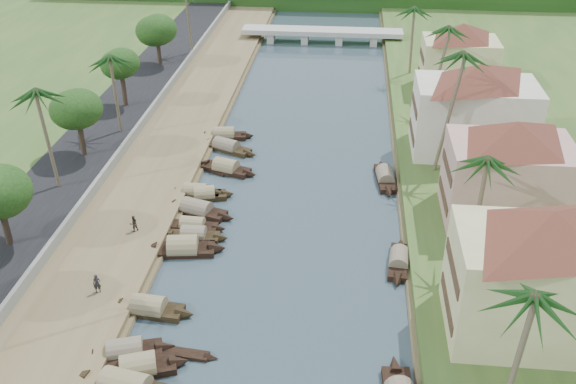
# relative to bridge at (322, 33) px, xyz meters

# --- Properties ---
(ground) EXTENTS (220.00, 220.00, 0.00)m
(ground) POSITION_rel_bridge_xyz_m (-0.00, -72.00, -1.72)
(ground) COLOR #32434C
(ground) RESTS_ON ground
(left_bank) EXTENTS (10.00, 180.00, 0.80)m
(left_bank) POSITION_rel_bridge_xyz_m (-16.00, -52.00, -1.32)
(left_bank) COLOR brown
(left_bank) RESTS_ON ground
(right_bank) EXTENTS (16.00, 180.00, 1.20)m
(right_bank) POSITION_rel_bridge_xyz_m (19.00, -52.00, -1.12)
(right_bank) COLOR #345421
(right_bank) RESTS_ON ground
(road) EXTENTS (8.00, 180.00, 1.40)m
(road) POSITION_rel_bridge_xyz_m (-24.50, -52.00, -1.02)
(road) COLOR black
(road) RESTS_ON ground
(retaining_wall) EXTENTS (0.40, 180.00, 1.10)m
(retaining_wall) POSITION_rel_bridge_xyz_m (-20.20, -52.00, -0.37)
(retaining_wall) COLOR gray
(retaining_wall) RESTS_ON left_bank
(bridge) EXTENTS (28.00, 4.00, 2.40)m
(bridge) POSITION_rel_bridge_xyz_m (0.00, 0.00, 0.00)
(bridge) COLOR #AEADA3
(bridge) RESTS_ON ground
(building_near) EXTENTS (14.85, 14.85, 10.20)m
(building_near) POSITION_rel_bridge_xyz_m (18.99, -74.00, 4.66)
(building_near) COLOR beige
(building_near) RESTS_ON right_bank
(building_mid) EXTENTS (14.11, 14.11, 9.70)m
(building_mid) POSITION_rel_bridge_xyz_m (19.99, -58.00, 4.41)
(building_mid) COLOR tan
(building_mid) RESTS_ON right_bank
(building_far) EXTENTS (15.59, 15.59, 10.20)m
(building_far) POSITION_rel_bridge_xyz_m (18.99, -44.00, 4.66)
(building_far) COLOR silver
(building_far) RESTS_ON right_bank
(building_distant) EXTENTS (12.62, 12.62, 9.20)m
(building_distant) POSITION_rel_bridge_xyz_m (19.99, -24.00, 4.16)
(building_distant) COLOR beige
(building_distant) RESTS_ON right_bank
(sampan_1) EXTENTS (7.41, 3.98, 2.17)m
(sampan_1) POSITION_rel_bridge_xyz_m (-8.63, -79.84, -1.31)
(sampan_1) COLOR black
(sampan_1) RESTS_ON ground
(sampan_3) EXTENTS (7.49, 3.57, 2.01)m
(sampan_3) POSITION_rel_bridge_xyz_m (-10.08, -78.35, -1.31)
(sampan_3) COLOR black
(sampan_3) RESTS_ON ground
(sampan_4) EXTENTS (7.73, 2.35, 2.17)m
(sampan_4) POSITION_rel_bridge_xyz_m (-9.72, -73.53, -1.31)
(sampan_4) COLOR black
(sampan_4) RESTS_ON ground
(sampan_5) EXTENTS (8.10, 3.03, 2.49)m
(sampan_5) POSITION_rel_bridge_xyz_m (-9.03, -65.23, -1.30)
(sampan_5) COLOR black
(sampan_5) RESTS_ON ground
(sampan_6) EXTENTS (6.64, 1.83, 2.01)m
(sampan_6) POSITION_rel_bridge_xyz_m (-8.53, -63.14, -1.31)
(sampan_6) COLOR black
(sampan_6) RESTS_ON ground
(sampan_7) EXTENTS (6.67, 1.70, 1.82)m
(sampan_7) POSITION_rel_bridge_xyz_m (-9.04, -61.43, -1.32)
(sampan_7) COLOR black
(sampan_7) RESTS_ON ground
(sampan_8) EXTENTS (6.44, 3.04, 1.98)m
(sampan_8) POSITION_rel_bridge_xyz_m (-9.13, -55.67, -1.31)
(sampan_8) COLOR black
(sampan_8) RESTS_ON ground
(sampan_9) EXTENTS (8.58, 4.10, 2.15)m
(sampan_9) POSITION_rel_bridge_xyz_m (-9.28, -58.54, -1.31)
(sampan_9) COLOR black
(sampan_9) RESTS_ON ground
(sampan_10) EXTENTS (7.09, 1.77, 1.99)m
(sampan_10) POSITION_rel_bridge_xyz_m (-10.15, -55.20, -1.31)
(sampan_10) COLOR black
(sampan_10) RESTS_ON ground
(sampan_11) EXTENTS (7.79, 3.97, 2.20)m
(sampan_11) POSITION_rel_bridge_xyz_m (-8.01, -49.56, -1.31)
(sampan_11) COLOR black
(sampan_11) RESTS_ON ground
(sampan_12) EXTENTS (8.48, 4.96, 2.07)m
(sampan_12) POSITION_rel_bridge_xyz_m (-8.96, -44.23, -1.31)
(sampan_12) COLOR black
(sampan_12) RESTS_ON ground
(sampan_13) EXTENTS (7.71, 2.37, 2.10)m
(sampan_13) POSITION_rel_bridge_xyz_m (-9.86, -41.01, -1.31)
(sampan_13) COLOR black
(sampan_13) RESTS_ON ground
(sampan_15) EXTENTS (2.21, 7.35, 1.98)m
(sampan_15) POSITION_rel_bridge_xyz_m (10.17, -65.23, -1.31)
(sampan_15) COLOR black
(sampan_15) RESTS_ON ground
(sampan_16) EXTENTS (2.37, 8.34, 2.03)m
(sampan_16) POSITION_rel_bridge_xyz_m (9.44, -49.98, -1.31)
(sampan_16) COLOR black
(sampan_16) RESTS_ON ground
(canoe_1) EXTENTS (5.73, 1.48, 0.92)m
(canoe_1) POSITION_rel_bridge_xyz_m (-6.10, -77.83, -1.62)
(canoe_1) COLOR black
(canoe_1) RESTS_ON ground
(canoe_2) EXTENTS (5.56, 3.51, 0.85)m
(canoe_2) POSITION_rel_bridge_xyz_m (-9.81, -49.51, -1.62)
(canoe_2) COLOR black
(canoe_2) RESTS_ON ground
(palm_0) EXTENTS (3.20, 3.20, 12.42)m
(palm_0) POSITION_rel_bridge_xyz_m (15.00, -83.94, 10.07)
(palm_0) COLOR brown
(palm_0) RESTS_ON ground
(palm_1) EXTENTS (3.20, 3.20, 11.25)m
(palm_1) POSITION_rel_bridge_xyz_m (16.00, -65.76, 8.95)
(palm_1) COLOR brown
(palm_1) RESTS_ON ground
(palm_2) EXTENTS (3.20, 3.20, 14.40)m
(palm_2) POSITION_rel_bridge_xyz_m (15.00, -49.17, 12.00)
(palm_2) COLOR brown
(palm_2) RESTS_ON ground
(palm_3) EXTENTS (3.20, 3.20, 12.25)m
(palm_3) POSITION_rel_bridge_xyz_m (16.00, -32.04, 9.93)
(palm_3) COLOR brown
(palm_3) RESTS_ON ground
(palm_5) EXTENTS (3.20, 3.20, 11.79)m
(palm_5) POSITION_rel_bridge_xyz_m (-24.00, -56.91, 9.67)
(palm_5) COLOR brown
(palm_5) RESTS_ON ground
(palm_6) EXTENTS (3.20, 3.20, 10.71)m
(palm_6) POSITION_rel_bridge_xyz_m (-22.00, -43.14, 8.63)
(palm_6) COLOR brown
(palm_6) RESTS_ON ground
(palm_7) EXTENTS (3.20, 3.20, 11.12)m
(palm_7) POSITION_rel_bridge_xyz_m (14.00, -18.01, 8.83)
(palm_7) COLOR brown
(palm_7) RESTS_ON ground
(tree_3) EXTENTS (5.16, 5.16, 7.58)m
(tree_3) POSITION_rel_bridge_xyz_m (-24.00, -49.69, 5.05)
(tree_3) COLOR #413125
(tree_3) RESTS_ON ground
(tree_4) EXTENTS (4.53, 4.53, 7.51)m
(tree_4) POSITION_rel_bridge_xyz_m (-24.00, -35.07, 5.22)
(tree_4) COLOR #413125
(tree_4) RESTS_ON ground
(tree_5) EXTENTS (5.50, 5.50, 7.57)m
(tree_5) POSITION_rel_bridge_xyz_m (-24.00, -18.47, 4.91)
(tree_5) COLOR #413125
(tree_5) RESTS_ON ground
(tree_6) EXTENTS (4.57, 4.57, 7.22)m
(tree_6) POSITION_rel_bridge_xyz_m (24.00, -43.85, 4.73)
(tree_6) COLOR #413125
(tree_6) RESTS_ON ground
(person_near) EXTENTS (0.71, 0.58, 1.67)m
(person_near) POSITION_rel_bridge_xyz_m (-14.18, -72.41, -0.09)
(person_near) COLOR #232128
(person_near) RESTS_ON left_bank
(person_far) EXTENTS (0.96, 0.94, 1.57)m
(person_far) POSITION_rel_bridge_xyz_m (-14.04, -63.36, -0.14)
(person_far) COLOR #312922
(person_far) RESTS_ON left_bank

